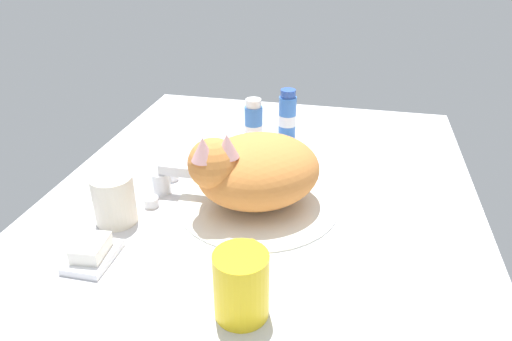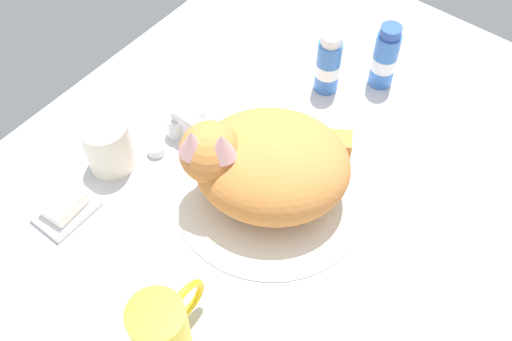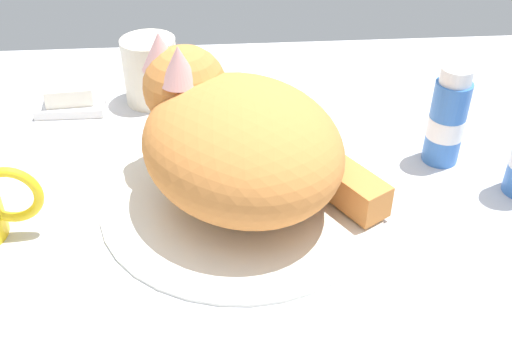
{
  "view_description": "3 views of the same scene",
  "coord_description": "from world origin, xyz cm",
  "px_view_note": "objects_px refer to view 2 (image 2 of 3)",
  "views": [
    {
      "loc": [
        -72.52,
        -15.42,
        47.22
      ],
      "look_at": [
        1.45,
        0.75,
        6.23
      ],
      "focal_mm": 32.48,
      "sensor_mm": 36.0,
      "label": 1
    },
    {
      "loc": [
        -43.36,
        -31.23,
        77.97
      ],
      "look_at": [
        -1.54,
        1.75,
        6.03
      ],
      "focal_mm": 43.1,
      "sensor_mm": 36.0,
      "label": 2
    },
    {
      "loc": [
        -2.41,
        -51.72,
        41.19
      ],
      "look_at": [
        1.42,
        -0.63,
        4.43
      ],
      "focal_mm": 42.73,
      "sensor_mm": 36.0,
      "label": 3
    }
  ],
  "objects_px": {
    "toothpaste_bottle": "(328,64)",
    "mouthwash_bottle": "(385,58)",
    "faucet": "(183,126)",
    "coffee_mug": "(162,328)",
    "cat": "(264,163)",
    "rinse_cup": "(108,146)",
    "soap_bar": "(63,204)"
  },
  "relations": [
    {
      "from": "toothpaste_bottle",
      "to": "mouthwash_bottle",
      "type": "bearing_deg",
      "value": -43.67
    },
    {
      "from": "faucet",
      "to": "cat",
      "type": "height_order",
      "value": "cat"
    },
    {
      "from": "faucet",
      "to": "soap_bar",
      "type": "bearing_deg",
      "value": 169.31
    },
    {
      "from": "faucet",
      "to": "soap_bar",
      "type": "distance_m",
      "value": 0.22
    },
    {
      "from": "faucet",
      "to": "soap_bar",
      "type": "height_order",
      "value": "faucet"
    },
    {
      "from": "faucet",
      "to": "rinse_cup",
      "type": "bearing_deg",
      "value": 153.59
    },
    {
      "from": "rinse_cup",
      "to": "soap_bar",
      "type": "height_order",
      "value": "rinse_cup"
    },
    {
      "from": "cat",
      "to": "coffee_mug",
      "type": "distance_m",
      "value": 0.27
    },
    {
      "from": "mouthwash_bottle",
      "to": "coffee_mug",
      "type": "bearing_deg",
      "value": -176.98
    },
    {
      "from": "faucet",
      "to": "coffee_mug",
      "type": "bearing_deg",
      "value": -141.79
    },
    {
      "from": "cat",
      "to": "toothpaste_bottle",
      "type": "height_order",
      "value": "cat"
    },
    {
      "from": "coffee_mug",
      "to": "mouthwash_bottle",
      "type": "bearing_deg",
      "value": 3.02
    },
    {
      "from": "coffee_mug",
      "to": "toothpaste_bottle",
      "type": "relative_size",
      "value": 0.99
    },
    {
      "from": "cat",
      "to": "rinse_cup",
      "type": "distance_m",
      "value": 0.25
    },
    {
      "from": "soap_bar",
      "to": "toothpaste_bottle",
      "type": "xyz_separation_m",
      "value": [
        0.46,
        -0.16,
        0.03
      ]
    },
    {
      "from": "toothpaste_bottle",
      "to": "mouthwash_bottle",
      "type": "height_order",
      "value": "mouthwash_bottle"
    },
    {
      "from": "cat",
      "to": "rinse_cup",
      "type": "relative_size",
      "value": 3.31
    },
    {
      "from": "faucet",
      "to": "soap_bar",
      "type": "xyz_separation_m",
      "value": [
        -0.22,
        0.04,
        -0.0
      ]
    },
    {
      "from": "cat",
      "to": "coffee_mug",
      "type": "xyz_separation_m",
      "value": [
        -0.27,
        -0.05,
        -0.03
      ]
    },
    {
      "from": "soap_bar",
      "to": "mouthwash_bottle",
      "type": "distance_m",
      "value": 0.57
    },
    {
      "from": "coffee_mug",
      "to": "toothpaste_bottle",
      "type": "height_order",
      "value": "toothpaste_bottle"
    },
    {
      "from": "soap_bar",
      "to": "toothpaste_bottle",
      "type": "relative_size",
      "value": 0.51
    },
    {
      "from": "toothpaste_bottle",
      "to": "mouthwash_bottle",
      "type": "relative_size",
      "value": 0.97
    },
    {
      "from": "faucet",
      "to": "toothpaste_bottle",
      "type": "bearing_deg",
      "value": -26.09
    },
    {
      "from": "cat",
      "to": "coffee_mug",
      "type": "bearing_deg",
      "value": -170.23
    },
    {
      "from": "cat",
      "to": "mouthwash_bottle",
      "type": "xyz_separation_m",
      "value": [
        0.31,
        -0.02,
        -0.02
      ]
    },
    {
      "from": "mouthwash_bottle",
      "to": "faucet",
      "type": "bearing_deg",
      "value": 149.19
    },
    {
      "from": "faucet",
      "to": "cat",
      "type": "relative_size",
      "value": 0.44
    },
    {
      "from": "rinse_cup",
      "to": "soap_bar",
      "type": "distance_m",
      "value": 0.11
    },
    {
      "from": "cat",
      "to": "mouthwash_bottle",
      "type": "relative_size",
      "value": 2.39
    },
    {
      "from": "rinse_cup",
      "to": "mouthwash_bottle",
      "type": "distance_m",
      "value": 0.48
    },
    {
      "from": "rinse_cup",
      "to": "soap_bar",
      "type": "bearing_deg",
      "value": -172.88
    }
  ]
}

